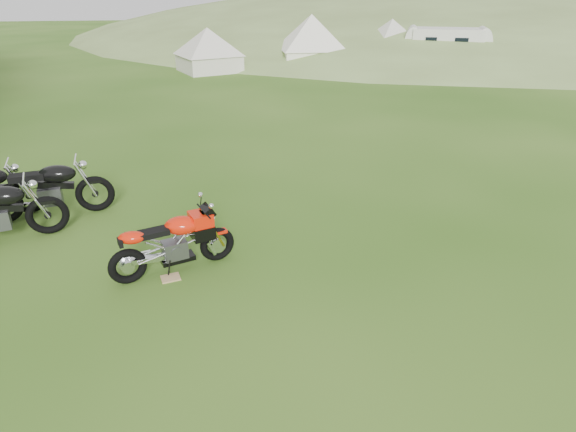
{
  "coord_description": "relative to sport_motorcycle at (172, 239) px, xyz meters",
  "views": [
    {
      "loc": [
        -0.61,
        -5.51,
        3.87
      ],
      "look_at": [
        0.27,
        0.4,
        0.99
      ],
      "focal_mm": 30.0,
      "sensor_mm": 36.0,
      "label": 1
    }
  ],
  "objects": [
    {
      "name": "tent_left",
      "position": [
        0.55,
        18.59,
        0.59
      ],
      "size": [
        3.35,
        3.35,
        2.26
      ],
      "primitive_type": null,
      "rotation": [
        0.0,
        0.0,
        0.36
      ],
      "color": "beige",
      "rests_on": "ground"
    },
    {
      "name": "caravan",
      "position": [
        12.49,
        17.9,
        0.45
      ],
      "size": [
        4.61,
        3.3,
        1.97
      ],
      "primitive_type": null,
      "rotation": [
        0.0,
        0.0,
        -0.38
      ],
      "color": "silver",
      "rests_on": "ground"
    },
    {
      "name": "hillside",
      "position": [
        25.37,
        39.17,
        -0.54
      ],
      "size": [
        80.0,
        64.0,
        8.0
      ],
      "primitive_type": "ellipsoid",
      "color": "olive",
      "rests_on": "ground"
    },
    {
      "name": "vintage_moto_d",
      "position": [
        -2.35,
        2.23,
        0.03
      ],
      "size": [
        2.23,
        0.89,
        1.14
      ],
      "primitive_type": null,
      "rotation": [
        0.0,
        0.0,
        0.19
      ],
      "color": "black",
      "rests_on": "ground"
    },
    {
      "name": "hedgerow",
      "position": [
        25.37,
        39.17,
        -0.54
      ],
      "size": [
        36.0,
        1.2,
        8.6
      ],
      "primitive_type": null,
      "color": "black",
      "rests_on": "ground"
    },
    {
      "name": "ground",
      "position": [
        1.37,
        -0.83,
        -0.54
      ],
      "size": [
        120.0,
        120.0,
        0.0
      ],
      "primitive_type": "plane",
      "color": "#264E10",
      "rests_on": "ground"
    },
    {
      "name": "tent_right",
      "position": [
        10.08,
        19.37,
        0.67
      ],
      "size": [
        3.21,
        3.21,
        2.43
      ],
      "primitive_type": null,
      "rotation": [
        0.0,
        0.0,
        0.16
      ],
      "color": "beige",
      "rests_on": "ground"
    },
    {
      "name": "plywood_board",
      "position": [
        -0.07,
        -0.22,
        -0.53
      ],
      "size": [
        0.31,
        0.27,
        0.02
      ],
      "primitive_type": "cube",
      "rotation": [
        0.0,
        0.0,
        0.25
      ],
      "color": "tan",
      "rests_on": "ground"
    },
    {
      "name": "tent_mid",
      "position": [
        5.79,
        19.27,
        0.76
      ],
      "size": [
        3.0,
        3.0,
        2.59
      ],
      "primitive_type": null,
      "rotation": [
        0.0,
        0.0,
        -0.0
      ],
      "color": "white",
      "rests_on": "ground"
    },
    {
      "name": "sport_motorcycle",
      "position": [
        0.0,
        0.0,
        0.0
      ],
      "size": [
        1.85,
        1.04,
        1.08
      ],
      "primitive_type": null,
      "rotation": [
        0.0,
        0.0,
        0.35
      ],
      "color": "red",
      "rests_on": "ground"
    }
  ]
}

